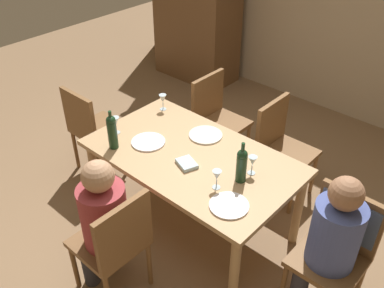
{
  "coord_description": "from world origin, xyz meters",
  "views": [
    {
      "loc": [
        1.79,
        -1.99,
        2.71
      ],
      "look_at": [
        0.0,
        0.0,
        0.84
      ],
      "focal_mm": 40.01,
      "sensor_mm": 36.0,
      "label": 1
    }
  ],
  "objects": [
    {
      "name": "wine_bottle_tall_green",
      "position": [
        0.47,
        0.0,
        0.88
      ],
      "size": [
        0.08,
        0.08,
        0.32
      ],
      "color": "#19381E",
      "rests_on": "dining_table"
    },
    {
      "name": "wine_bottle_dark_red",
      "position": [
        -0.53,
        -0.34,
        0.9
      ],
      "size": [
        0.08,
        0.08,
        0.33
      ],
      "color": "#19381E",
      "rests_on": "dining_table"
    },
    {
      "name": "chair_right_end",
      "position": [
        1.21,
        0.12,
        0.59
      ],
      "size": [
        0.44,
        0.46,
        0.92
      ],
      "rotation": [
        0.0,
        0.0,
        3.14
      ],
      "color": "brown",
      "rests_on": "ground_plane"
    },
    {
      "name": "chair_far_right",
      "position": [
        0.29,
        0.87,
        0.53
      ],
      "size": [
        0.44,
        0.44,
        0.92
      ],
      "rotation": [
        0.0,
        0.0,
        -1.57
      ],
      "color": "brown",
      "rests_on": "ground_plane"
    },
    {
      "name": "person_woman_host",
      "position": [
        1.21,
        -0.03,
        0.67
      ],
      "size": [
        0.32,
        0.37,
        1.16
      ],
      "rotation": [
        0.0,
        0.0,
        3.14
      ],
      "color": "#33333D",
      "rests_on": "ground_plane"
    },
    {
      "name": "dining_table",
      "position": [
        0.0,
        0.0,
        0.66
      ],
      "size": [
        1.66,
        0.97,
        0.74
      ],
      "color": "tan",
      "rests_on": "ground_plane"
    },
    {
      "name": "rear_room_partition",
      "position": [
        0.0,
        2.69,
        1.35
      ],
      "size": [
        6.4,
        0.12,
        2.7
      ],
      "primitive_type": "cube",
      "color": "tan",
      "rests_on": "ground_plane"
    },
    {
      "name": "chair_far_left",
      "position": [
        -0.46,
        0.87,
        0.53
      ],
      "size": [
        0.44,
        0.44,
        0.92
      ],
      "rotation": [
        0.0,
        0.0,
        -1.57
      ],
      "color": "brown",
      "rests_on": "ground_plane"
    },
    {
      "name": "dinner_plate_guest_right",
      "position": [
        -0.09,
        0.27,
        0.75
      ],
      "size": [
        0.28,
        0.28,
        0.01
      ],
      "primitive_type": "cylinder",
      "color": "silver",
      "rests_on": "dining_table"
    },
    {
      "name": "wine_glass_near_right",
      "position": [
        0.39,
        -0.18,
        0.85
      ],
      "size": [
        0.07,
        0.07,
        0.15
      ],
      "color": "silver",
      "rests_on": "dining_table"
    },
    {
      "name": "person_man_bearded",
      "position": [
        -0.03,
        -0.87,
        0.66
      ],
      "size": [
        0.36,
        0.32,
        1.15
      ],
      "rotation": [
        0.0,
        0.0,
        1.57
      ],
      "color": "#33333D",
      "rests_on": "ground_plane"
    },
    {
      "name": "handbag",
      "position": [
        -1.21,
        0.35,
        0.11
      ],
      "size": [
        0.3,
        0.17,
        0.22
      ],
      "primitive_type": "cube",
      "rotation": [
        0.0,
        0.0,
        -0.2
      ],
      "color": "brown",
      "rests_on": "ground_plane"
    },
    {
      "name": "wine_glass_near_left",
      "position": [
        -0.66,
        0.34,
        0.85
      ],
      "size": [
        0.07,
        0.07,
        0.15
      ],
      "color": "silver",
      "rests_on": "dining_table"
    },
    {
      "name": "dinner_plate_guest_left",
      "position": [
        0.57,
        -0.27,
        0.75
      ],
      "size": [
        0.27,
        0.27,
        0.01
      ],
      "primitive_type": "cylinder",
      "color": "white",
      "rests_on": "dining_table"
    },
    {
      "name": "chair_left_end",
      "position": [
        -1.21,
        -0.09,
        0.53
      ],
      "size": [
        0.44,
        0.44,
        0.92
      ],
      "color": "brown",
      "rests_on": "ground_plane"
    },
    {
      "name": "folded_napkin",
      "position": [
        0.06,
        -0.13,
        0.76
      ],
      "size": [
        0.19,
        0.17,
        0.03
      ],
      "primitive_type": "cube",
      "rotation": [
        0.0,
        0.0,
        -0.35
      ],
      "color": "#ADC6D6",
      "rests_on": "dining_table"
    },
    {
      "name": "wine_glass_centre",
      "position": [
        -0.68,
        -0.19,
        0.85
      ],
      "size": [
        0.07,
        0.07,
        0.15
      ],
      "color": "silver",
      "rests_on": "dining_table"
    },
    {
      "name": "ground_plane",
      "position": [
        0.0,
        0.0,
        0.0
      ],
      "size": [
        10.0,
        10.0,
        0.0
      ],
      "primitive_type": "plane",
      "color": "#846647"
    },
    {
      "name": "wine_glass_far",
      "position": [
        0.48,
        0.12,
        0.85
      ],
      "size": [
        0.07,
        0.07,
        0.15
      ],
      "color": "silver",
      "rests_on": "dining_table"
    },
    {
      "name": "chair_near",
      "position": [
        0.09,
        -0.87,
        0.53
      ],
      "size": [
        0.44,
        0.44,
        0.92
      ],
      "rotation": [
        0.0,
        0.0,
        1.57
      ],
      "color": "brown",
      "rests_on": "ground_plane"
    },
    {
      "name": "dinner_plate_host",
      "position": [
        -0.37,
        -0.12,
        0.75
      ],
      "size": [
        0.28,
        0.28,
        0.01
      ],
      "primitive_type": "cylinder",
      "color": "white",
      "rests_on": "dining_table"
    }
  ]
}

